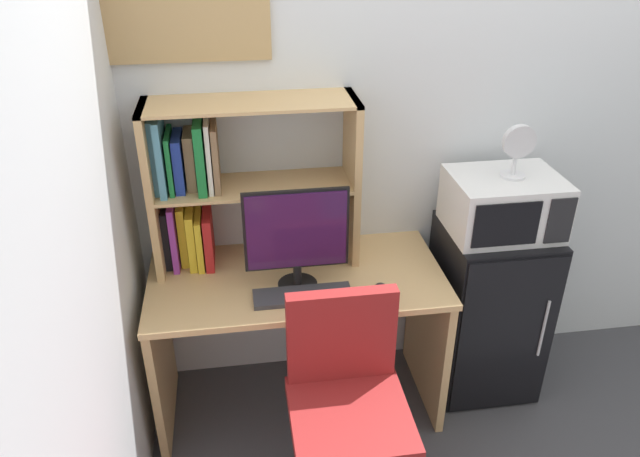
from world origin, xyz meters
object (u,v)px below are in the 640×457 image
at_px(mini_fridge, 487,308).
at_px(microwave, 503,204).
at_px(desk_chair, 347,420).
at_px(hutch_bookshelf, 218,182).
at_px(computer_mouse, 382,290).
at_px(desk_fan, 518,149).
at_px(monitor, 297,235).
at_px(wall_corkboard, 177,9).
at_px(keyboard, 303,296).

bearing_deg(mini_fridge, microwave, 89.93).
xyz_separation_m(microwave, desk_chair, (-0.81, -0.58, -0.62)).
height_order(mini_fridge, desk_chair, desk_chair).
distance_m(hutch_bookshelf, computer_mouse, 0.84).
bearing_deg(desk_fan, microwave, 166.31).
height_order(monitor, wall_corkboard, wall_corkboard).
height_order(mini_fridge, desk_fan, desk_fan).
distance_m(microwave, desk_chair, 1.18).
relative_size(hutch_bookshelf, wall_corkboard, 1.22).
relative_size(keyboard, mini_fridge, 0.47).
bearing_deg(wall_corkboard, desk_chair, -56.50).
distance_m(hutch_bookshelf, desk_fan, 1.30).
bearing_deg(hutch_bookshelf, mini_fridge, -6.21).
relative_size(computer_mouse, desk_chair, 0.11).
distance_m(desk_chair, wall_corkboard, 1.76).
relative_size(monitor, desk_chair, 0.50).
bearing_deg(keyboard, wall_corkboard, 131.72).
xyz_separation_m(hutch_bookshelf, wall_corkboard, (-0.10, 0.12, 0.70)).
height_order(desk_chair, wall_corkboard, wall_corkboard).
bearing_deg(monitor, wall_corkboard, 136.73).
height_order(keyboard, microwave, microwave).
bearing_deg(computer_mouse, hutch_bookshelf, 150.60).
distance_m(hutch_bookshelf, monitor, 0.43).
distance_m(mini_fridge, desk_chair, 1.00).
bearing_deg(desk_fan, computer_mouse, -159.81).
distance_m(keyboard, computer_mouse, 0.34).
distance_m(keyboard, desk_chair, 0.53).
height_order(microwave, wall_corkboard, wall_corkboard).
xyz_separation_m(mini_fridge, desk_chair, (-0.81, -0.58, -0.04)).
height_order(computer_mouse, desk_chair, desk_chair).
xyz_separation_m(hutch_bookshelf, desk_fan, (1.29, -0.14, 0.14)).
bearing_deg(mini_fridge, desk_fan, -5.86).
relative_size(desk_fan, wall_corkboard, 0.33).
distance_m(monitor, computer_mouse, 0.43).
xyz_separation_m(monitor, mini_fridge, (0.95, 0.13, -0.57)).
xyz_separation_m(hutch_bookshelf, computer_mouse, (0.66, -0.37, -0.37)).
distance_m(computer_mouse, wall_corkboard, 1.40).
height_order(computer_mouse, microwave, microwave).
bearing_deg(desk_fan, mini_fridge, 174.14).
height_order(desk_fan, desk_chair, desk_fan).
distance_m(microwave, desk_fan, 0.27).
bearing_deg(wall_corkboard, hutch_bookshelf, -49.31).
height_order(monitor, computer_mouse, monitor).
relative_size(keyboard, microwave, 0.85).
relative_size(monitor, keyboard, 1.10).
relative_size(hutch_bookshelf, desk_fan, 3.72).
xyz_separation_m(monitor, keyboard, (0.01, -0.09, -0.24)).
distance_m(computer_mouse, desk_fan, 0.84).
distance_m(hutch_bookshelf, wall_corkboard, 0.72).
bearing_deg(microwave, mini_fridge, -90.07).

